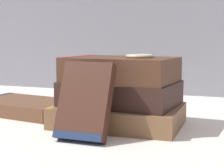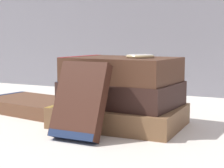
{
  "view_description": "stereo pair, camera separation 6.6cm",
  "coord_description": "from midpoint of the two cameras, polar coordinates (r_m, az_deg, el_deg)",
  "views": [
    {
      "loc": [
        0.23,
        -0.61,
        0.17
      ],
      "look_at": [
        -0.02,
        0.03,
        0.08
      ],
      "focal_mm": 60.0,
      "sensor_mm": 36.0,
      "label": 1
    },
    {
      "loc": [
        0.29,
        -0.59,
        0.17
      ],
      "look_at": [
        -0.02,
        0.03,
        0.08
      ],
      "focal_mm": 60.0,
      "sensor_mm": 36.0,
      "label": 2
    }
  ],
  "objects": [
    {
      "name": "pocket_watch",
      "position": [
        0.7,
        1.56,
        4.27
      ],
      "size": [
        0.05,
        0.06,
        0.01
      ],
      "color": "silver",
      "rests_on": "book_flat_top"
    },
    {
      "name": "book_flat_bottom",
      "position": [
        0.72,
        -2.0,
        -4.8
      ],
      "size": [
        0.24,
        0.17,
        0.04
      ],
      "rotation": [
        0.0,
        0.0,
        0.03
      ],
      "color": "brown",
      "rests_on": "ground_plane"
    },
    {
      "name": "ground_plane",
      "position": [
        0.67,
        -2.36,
        -7.32
      ],
      "size": [
        3.0,
        3.0,
        0.0
      ],
      "primitive_type": "plane",
      "color": "silver"
    },
    {
      "name": "reading_glasses",
      "position": [
        0.86,
        0.04,
        -4.0
      ],
      "size": [
        0.11,
        0.07,
        0.0
      ],
      "rotation": [
        0.0,
        0.0,
        -0.27
      ],
      "color": "black",
      "rests_on": "ground_plane"
    },
    {
      "name": "book_flat_top",
      "position": [
        0.71,
        -1.67,
        2.23
      ],
      "size": [
        0.21,
        0.15,
        0.05
      ],
      "rotation": [
        0.0,
        0.0,
        -0.06
      ],
      "color": "#4C2D1E",
      "rests_on": "book_flat_middle"
    },
    {
      "name": "book_side_left",
      "position": [
        0.88,
        -15.61,
        -3.29
      ],
      "size": [
        0.24,
        0.17,
        0.03
      ],
      "rotation": [
        0.0,
        0.0,
        -0.15
      ],
      "color": "brown",
      "rests_on": "ground_plane"
    },
    {
      "name": "book_flat_middle",
      "position": [
        0.72,
        -1.68,
        -1.39
      ],
      "size": [
        0.22,
        0.16,
        0.05
      ],
      "rotation": [
        0.0,
        0.0,
        -0.06
      ],
      "color": "#331E19",
      "rests_on": "book_flat_bottom"
    },
    {
      "name": "book_leaning_front",
      "position": [
        0.61,
        -7.29,
        -3.1
      ],
      "size": [
        0.09,
        0.07,
        0.13
      ],
      "rotation": [
        -0.39,
        0.0,
        0.0
      ],
      "color": "#422319",
      "rests_on": "ground_plane"
    }
  ]
}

